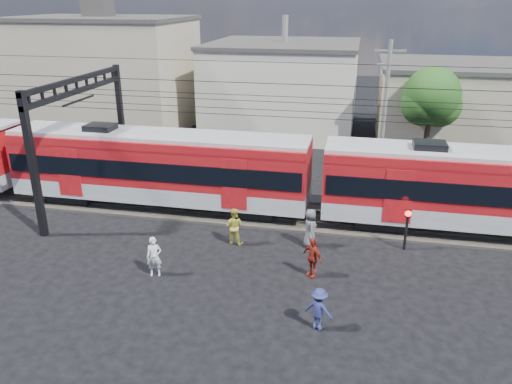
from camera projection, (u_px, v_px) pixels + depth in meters
ground at (225, 299)px, 19.11m from camera, size 120.00×120.00×0.00m
track_bed at (264, 214)px, 26.38m from camera, size 70.00×3.40×0.12m
rail_near at (262, 218)px, 25.65m from camera, size 70.00×0.12×0.12m
rail_far at (267, 207)px, 27.01m from camera, size 70.00×0.12×0.12m
commuter_train at (163, 166)px, 26.58m from camera, size 50.30×3.08×4.17m
catenary at (103, 112)px, 26.18m from camera, size 70.00×9.30×7.52m
building_west at (105, 74)px, 42.52m from camera, size 14.28×10.20×9.30m
building_midwest at (284, 86)px, 42.75m from camera, size 12.24×12.24×7.30m
building_mideast at (490, 107)px, 37.14m from camera, size 16.32×10.20×6.30m
utility_pole_mid at (385, 108)px, 29.97m from camera, size 1.80×0.24×8.50m
tree_near at (434, 99)px, 32.13m from camera, size 3.82×3.64×6.72m
pedestrian_a at (154, 257)px, 20.45m from camera, size 0.72×0.58×1.71m
pedestrian_b at (234, 226)px, 23.10m from camera, size 0.92×0.74×1.77m
pedestrian_c at (319, 309)px, 17.11m from camera, size 1.16×0.90×1.59m
pedestrian_d at (312, 257)px, 20.37m from camera, size 1.05×0.99×1.75m
pedestrian_e at (310, 228)px, 22.80m from camera, size 0.80×1.03×1.86m
crossing_signal at (407, 222)px, 22.35m from camera, size 0.29×0.29×1.99m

